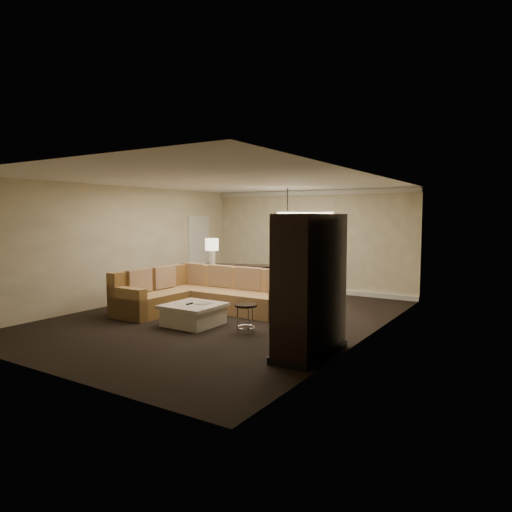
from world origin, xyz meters
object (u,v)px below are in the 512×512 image
Objects in this scene: coffee_table at (194,314)px; drink_table at (246,312)px; armoire at (310,288)px; sectional_sofa at (203,294)px; person at (301,260)px; console_table at (244,279)px.

drink_table reaches higher than coffee_table.
sectional_sofa is at bearing 153.82° from armoire.
person is (0.33, 4.16, 0.44)m from sectional_sofa.
armoire reaches higher than coffee_table.
armoire is 4.17× the size of drink_table.
console_table is at bearing 92.91° from sectional_sofa.
coffee_table is at bearing 83.73° from person.
person is (0.40, 2.42, 0.31)m from console_table.
person is at bearing 117.61° from armoire.
sectional_sofa is at bearing 75.57° from person.
person reaches higher than sectional_sofa.
console_table is at bearing 124.16° from drink_table.
armoire reaches higher than sectional_sofa.
armoire is (3.37, -1.66, 0.64)m from sectional_sofa.
armoire is at bearing -25.55° from sectional_sofa.
console_table is 2.47m from person.
sectional_sofa is 1.96× the size of person.
console_table is (-0.07, 1.74, 0.13)m from sectional_sofa.
armoire is (2.70, -0.54, 0.81)m from coffee_table.
console_table is 4.86m from armoire.
sectional_sofa is 3.81m from armoire.
drink_table is (1.16, 0.08, 0.15)m from coffee_table.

